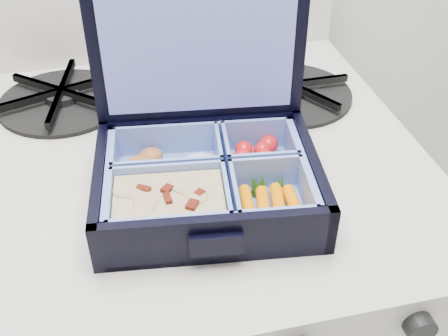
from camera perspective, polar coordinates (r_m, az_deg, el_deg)
name	(u,v)px	position (r m, az deg, el deg)	size (l,w,h in m)	color
bento_box	(208,182)	(0.58, -1.68, -1.43)	(0.23, 0.18, 0.05)	black
burner_grate	(290,88)	(0.77, 6.73, 8.09)	(0.17, 0.17, 0.02)	black
burner_grate_rear	(62,97)	(0.78, -16.10, 6.97)	(0.17, 0.17, 0.02)	black
fork	(193,122)	(0.71, -3.16, 4.70)	(0.02, 0.16, 0.01)	silver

